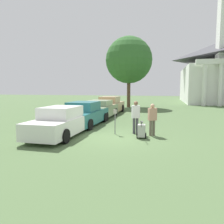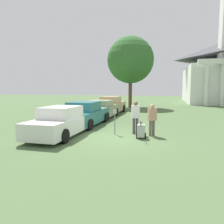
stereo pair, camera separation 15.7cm
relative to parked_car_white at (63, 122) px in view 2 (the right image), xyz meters
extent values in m
plane|color=#4C663D|center=(2.72, 0.20, -0.70)|extent=(120.00, 120.00, 0.00)
cube|color=silver|center=(0.00, 0.04, -0.13)|extent=(1.88, 5.05, 0.77)
cube|color=silver|center=(0.00, -0.16, 0.54)|extent=(1.62, 2.13, 0.57)
cylinder|color=black|center=(-0.87, 1.61, -0.37)|extent=(0.19, 0.66, 0.66)
cylinder|color=black|center=(0.91, 1.59, -0.37)|extent=(0.19, 0.66, 0.66)
cylinder|color=black|center=(-0.91, -1.50, -0.37)|extent=(0.19, 0.66, 0.66)
cylinder|color=black|center=(0.87, -1.53, -0.37)|extent=(0.19, 0.66, 0.66)
cube|color=#23666B|center=(0.00, 3.29, -0.12)|extent=(1.98, 5.05, 0.79)
cube|color=#23666B|center=(0.00, 3.09, 0.57)|extent=(1.71, 2.13, 0.60)
cylinder|color=black|center=(-0.91, 4.86, -0.37)|extent=(0.19, 0.66, 0.66)
cylinder|color=black|center=(0.96, 4.84, -0.37)|extent=(0.19, 0.66, 0.66)
cylinder|color=black|center=(-0.96, 1.75, -0.37)|extent=(0.19, 0.66, 0.66)
cylinder|color=black|center=(0.91, 1.72, -0.37)|extent=(0.19, 0.66, 0.66)
cube|color=gray|center=(0.00, 6.96, -0.10)|extent=(1.98, 4.98, 0.84)
cube|color=gray|center=(0.00, 6.76, 0.55)|extent=(1.71, 2.11, 0.45)
cylinder|color=black|center=(-0.91, 8.51, -0.37)|extent=(0.19, 0.67, 0.67)
cylinder|color=black|center=(0.96, 8.49, -0.37)|extent=(0.19, 0.67, 0.67)
cylinder|color=black|center=(-0.96, 5.44, -0.37)|extent=(0.19, 0.67, 0.67)
cylinder|color=black|center=(0.92, 5.41, -0.37)|extent=(0.19, 0.67, 0.67)
cube|color=tan|center=(0.00, 10.39, -0.07)|extent=(1.91, 5.18, 0.84)
cube|color=tan|center=(0.00, 10.18, 0.64)|extent=(1.65, 2.19, 0.59)
cylinder|color=black|center=(-0.88, 12.00, -0.33)|extent=(0.19, 0.74, 0.74)
cylinder|color=black|center=(0.92, 11.98, -0.33)|extent=(0.19, 0.74, 0.74)
cylinder|color=black|center=(-0.92, 8.80, -0.33)|extent=(0.19, 0.74, 0.74)
cylinder|color=black|center=(0.88, 8.78, -0.33)|extent=(0.19, 0.74, 0.74)
cylinder|color=slate|center=(2.58, 0.95, -0.14)|extent=(0.05, 0.05, 1.11)
cube|color=gray|center=(2.58, 0.95, 0.52)|extent=(0.18, 0.09, 0.22)
cylinder|color=#3F3F47|center=(3.72, 1.33, -0.27)|extent=(0.14, 0.14, 0.86)
cylinder|color=#3F3F47|center=(3.56, 1.27, -0.27)|extent=(0.14, 0.14, 0.86)
cube|color=silver|center=(3.64, 1.30, 0.50)|extent=(0.47, 0.35, 0.68)
sphere|color=brown|center=(3.64, 1.30, 0.95)|extent=(0.23, 0.23, 0.23)
cylinder|color=#665B4C|center=(4.62, 1.04, -0.29)|extent=(0.14, 0.14, 0.81)
cylinder|color=#665B4C|center=(4.46, 0.96, -0.29)|extent=(0.14, 0.14, 0.81)
cube|color=tan|center=(4.54, 1.00, 0.43)|extent=(0.47, 0.38, 0.64)
sphere|color=tan|center=(4.54, 1.00, 0.86)|extent=(0.22, 0.22, 0.22)
cube|color=#B2B2AD|center=(4.06, 0.29, -0.31)|extent=(0.38, 0.46, 0.60)
cone|color=#59595B|center=(4.06, 0.29, 0.07)|extent=(0.18, 0.18, 0.16)
cylinder|color=#4C4C4C|center=(4.09, -0.18, 0.09)|extent=(0.06, 0.59, 0.43)
cylinder|color=black|center=(3.85, 0.28, -0.56)|extent=(0.06, 0.28, 0.28)
cylinder|color=black|center=(4.27, 0.30, -0.56)|extent=(0.06, 0.28, 0.28)
cube|color=white|center=(13.52, 30.87, 2.28)|extent=(10.07, 16.51, 5.97)
pyramid|color=#424247|center=(13.52, 30.87, 7.95)|extent=(10.27, 16.84, 2.68)
cylinder|color=white|center=(10.50, 22.01, 2.14)|extent=(0.56, 0.56, 5.67)
cylinder|color=white|center=(12.52, 22.01, 2.14)|extent=(0.56, 0.56, 5.67)
cylinder|color=brown|center=(0.70, 17.44, 1.04)|extent=(0.44, 0.44, 3.48)
sphere|color=#33662D|center=(0.70, 17.44, 5.27)|extent=(5.85, 5.85, 5.85)
camera|label=1|loc=(5.08, -10.31, 1.77)|focal=35.00mm
camera|label=2|loc=(5.23, -10.28, 1.77)|focal=35.00mm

